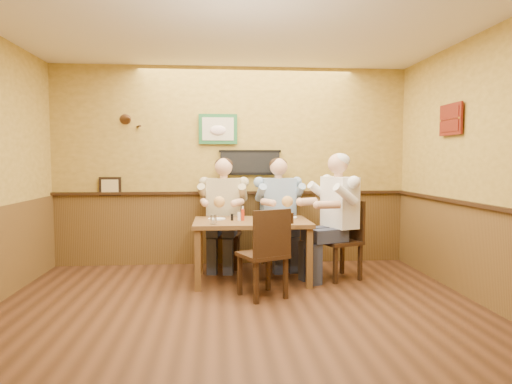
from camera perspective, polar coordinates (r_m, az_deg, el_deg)
room at (r=4.20m, az=-0.15°, el=6.78°), size 5.02×5.03×2.81m
dining_table at (r=5.59m, az=-0.56°, el=-4.49°), size 1.40×0.90×0.75m
chair_back_left at (r=6.34m, az=-4.01°, el=-5.15°), size 0.50×0.50×0.95m
chair_back_right at (r=6.39m, az=2.75°, el=-5.08°), size 0.49×0.49×0.95m
chair_right_end at (r=5.81m, az=10.35°, el=-5.88°), size 0.58×0.58×0.98m
chair_near_side at (r=4.97m, az=0.81°, el=-7.58°), size 0.59×0.59×0.97m
diner_tan_shirt at (r=6.31m, az=-4.01°, el=-3.32°), size 0.71×0.71×1.36m
diner_blue_polo at (r=6.36m, az=2.76°, el=-3.27°), size 0.70×0.70×1.36m
diner_white_elder at (r=5.78m, az=10.38°, el=-3.82°), size 0.84×0.84×1.41m
water_glass_left at (r=5.24m, az=-5.34°, el=-3.46°), size 0.09×0.09×0.11m
water_glass_mid at (r=5.29m, az=0.75°, el=-3.32°), size 0.08×0.08×0.12m
cola_tumbler at (r=5.32m, az=4.23°, el=-3.27°), size 0.10×0.10×0.12m
hot_sauce_bottle at (r=5.54m, az=-1.67°, el=-2.78°), size 0.05×0.05×0.16m
salt_shaker at (r=5.54m, az=-2.12°, el=-3.09°), size 0.05×0.05×0.10m
pepper_shaker at (r=5.56m, az=-3.02°, el=-3.16°), size 0.04×0.04×0.08m
plate_far_left at (r=5.68m, az=-4.94°, el=-3.36°), size 0.25×0.25×0.01m
plate_far_right at (r=5.80m, az=3.95°, el=-3.18°), size 0.32×0.32×0.02m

